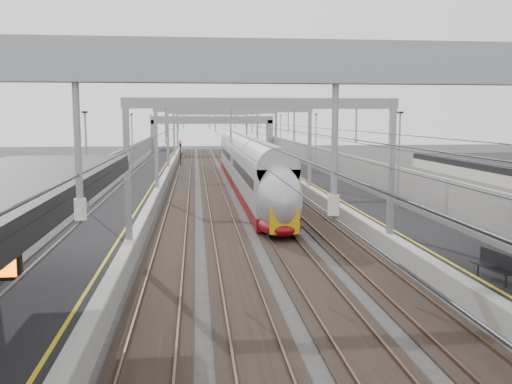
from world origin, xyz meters
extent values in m
cube|color=black|center=(-8.00, 45.00, 0.50)|extent=(4.00, 120.00, 1.00)
cube|color=black|center=(8.00, 45.00, 0.50)|extent=(4.00, 120.00, 1.00)
cube|color=black|center=(-4.50, 45.00, 0.04)|extent=(2.40, 140.00, 0.08)
cube|color=brown|center=(-5.22, 45.00, 0.13)|extent=(0.07, 140.00, 0.14)
cube|color=brown|center=(-3.78, 45.00, 0.13)|extent=(0.07, 140.00, 0.14)
cube|color=black|center=(-1.50, 45.00, 0.04)|extent=(2.40, 140.00, 0.08)
cube|color=brown|center=(-2.22, 45.00, 0.13)|extent=(0.07, 140.00, 0.14)
cube|color=brown|center=(-0.78, 45.00, 0.13)|extent=(0.07, 140.00, 0.14)
cube|color=black|center=(1.50, 45.00, 0.04)|extent=(2.40, 140.00, 0.08)
cube|color=brown|center=(0.78, 45.00, 0.13)|extent=(0.07, 140.00, 0.14)
cube|color=brown|center=(2.22, 45.00, 0.13)|extent=(0.07, 140.00, 0.14)
cube|color=black|center=(4.50, 45.00, 0.04)|extent=(2.40, 140.00, 0.08)
cube|color=brown|center=(3.78, 45.00, 0.13)|extent=(0.07, 140.00, 0.14)
cube|color=brown|center=(5.22, 45.00, 0.13)|extent=(0.07, 140.00, 0.14)
cube|color=gray|center=(0.00, 2.00, 7.35)|extent=(13.00, 0.25, 0.50)
cube|color=gray|center=(-6.30, 22.00, 4.30)|extent=(0.28, 0.28, 6.60)
cube|color=gray|center=(6.30, 22.00, 4.30)|extent=(0.28, 0.28, 6.60)
cube|color=gray|center=(0.00, 22.00, 7.35)|extent=(13.00, 0.25, 0.50)
cube|color=gray|center=(-6.30, 42.00, 4.30)|extent=(0.28, 0.28, 6.60)
cube|color=gray|center=(6.30, 42.00, 4.30)|extent=(0.28, 0.28, 6.60)
cube|color=gray|center=(0.00, 42.00, 7.35)|extent=(13.00, 0.25, 0.50)
cube|color=gray|center=(-6.30, 62.00, 4.30)|extent=(0.28, 0.28, 6.60)
cube|color=gray|center=(6.30, 62.00, 4.30)|extent=(0.28, 0.28, 6.60)
cube|color=gray|center=(0.00, 62.00, 7.35)|extent=(13.00, 0.25, 0.50)
cube|color=gray|center=(-6.30, 82.00, 4.30)|extent=(0.28, 0.28, 6.60)
cube|color=gray|center=(6.30, 82.00, 4.30)|extent=(0.28, 0.28, 6.60)
cube|color=gray|center=(0.00, 82.00, 7.35)|extent=(13.00, 0.25, 0.50)
cube|color=gray|center=(-6.30, 100.00, 4.30)|extent=(0.28, 0.28, 6.60)
cube|color=gray|center=(6.30, 100.00, 4.30)|extent=(0.28, 0.28, 6.60)
cube|color=gray|center=(0.00, 100.00, 7.35)|extent=(13.00, 0.25, 0.50)
cylinder|color=#262628|center=(-4.50, 50.00, 5.50)|extent=(0.03, 140.00, 0.03)
cylinder|color=#262628|center=(-1.50, 50.00, 5.50)|extent=(0.03, 140.00, 0.03)
cylinder|color=#262628|center=(1.50, 50.00, 5.50)|extent=(0.03, 140.00, 0.03)
cylinder|color=#262628|center=(4.50, 50.00, 5.50)|extent=(0.03, 140.00, 0.03)
cube|color=gray|center=(0.00, 100.00, 6.20)|extent=(22.00, 2.20, 1.40)
cube|color=gray|center=(-10.50, 100.00, 3.10)|extent=(1.00, 2.20, 6.20)
cube|color=gray|center=(10.50, 100.00, 3.10)|extent=(1.00, 2.20, 6.20)
cube|color=gray|center=(-11.20, 45.00, 1.60)|extent=(0.30, 120.00, 3.20)
cube|color=gray|center=(11.20, 45.00, 1.60)|extent=(0.30, 120.00, 3.20)
cube|color=maroon|center=(1.50, 37.71, 0.58)|extent=(2.54, 21.61, 0.75)
cube|color=#A7A7AD|center=(1.50, 37.71, 2.36)|extent=(2.54, 21.61, 2.82)
cube|color=black|center=(1.50, 30.15, 0.27)|extent=(1.88, 2.26, 0.47)
cube|color=maroon|center=(1.50, 59.70, 0.58)|extent=(2.54, 21.61, 0.75)
cube|color=#A7A7AD|center=(1.50, 59.70, 2.36)|extent=(2.54, 21.61, 2.82)
cube|color=black|center=(1.50, 52.14, 0.27)|extent=(1.88, 2.26, 0.47)
ellipsoid|color=#A7A7AD|center=(1.50, 26.72, 2.08)|extent=(2.54, 4.89, 3.95)
cube|color=#DDA70B|center=(1.50, 24.70, 1.23)|extent=(1.60, 0.12, 1.41)
cube|color=black|center=(1.50, 25.12, 2.64)|extent=(1.50, 0.55, 0.89)
cube|color=black|center=(7.10, 13.71, 1.49)|extent=(0.75, 2.03, 0.07)
cube|color=black|center=(7.34, 13.75, 1.75)|extent=(0.33, 1.97, 0.55)
cylinder|color=black|center=(7.20, 12.95, 1.23)|extent=(0.06, 0.06, 0.46)
cylinder|color=black|center=(7.00, 14.48, 1.23)|extent=(0.06, 0.06, 0.46)
cylinder|color=black|center=(-5.20, 74.53, 1.50)|extent=(0.12, 0.12, 3.00)
cube|color=black|center=(-5.20, 74.53, 3.10)|extent=(0.32, 0.22, 0.75)
sphere|color=red|center=(-5.20, 74.40, 3.25)|extent=(0.16, 0.16, 0.16)
cylinder|color=black|center=(3.20, 65.32, 1.50)|extent=(0.12, 0.12, 3.00)
cube|color=black|center=(3.20, 65.32, 3.10)|extent=(0.32, 0.22, 0.75)
sphere|color=red|center=(3.20, 65.19, 3.25)|extent=(0.16, 0.16, 0.16)
cylinder|color=black|center=(5.40, 67.95, 1.50)|extent=(0.12, 0.12, 3.00)
cube|color=black|center=(5.40, 67.95, 3.10)|extent=(0.32, 0.22, 0.75)
sphere|color=#0CE526|center=(5.40, 67.82, 3.25)|extent=(0.16, 0.16, 0.16)
camera|label=1|loc=(-3.16, -4.70, 6.71)|focal=40.00mm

